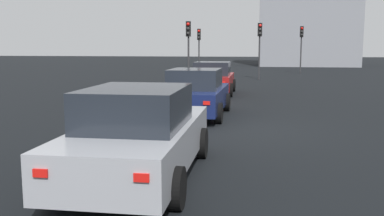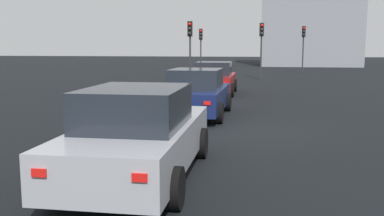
{
  "view_description": "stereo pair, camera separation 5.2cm",
  "coord_description": "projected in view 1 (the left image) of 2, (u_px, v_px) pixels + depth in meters",
  "views": [
    {
      "loc": [
        -12.44,
        -0.41,
        2.36
      ],
      "look_at": [
        -3.31,
        0.97,
        1.02
      ],
      "focal_mm": 40.55,
      "sensor_mm": 36.0,
      "label": 1
    },
    {
      "loc": [
        -12.44,
        -0.46,
        2.36
      ],
      "look_at": [
        -3.31,
        0.97,
        1.02
      ],
      "focal_mm": 40.55,
      "sensor_mm": 36.0,
      "label": 2
    }
  ],
  "objects": [
    {
      "name": "ground_plane",
      "position": [
        242.0,
        131.0,
        12.59
      ],
      "size": [
        160.0,
        160.0,
        0.2
      ],
      "primitive_type": "cube",
      "color": "black"
    },
    {
      "name": "car_navy_right_second",
      "position": [
        196.0,
        94.0,
        14.47
      ],
      "size": [
        4.25,
        2.11,
        1.59
      ],
      "rotation": [
        0.0,
        0.0,
        -0.02
      ],
      "color": "#141E4C",
      "rests_on": "ground_plane"
    },
    {
      "name": "building_facade_left",
      "position": [
        308.0,
        2.0,
        50.18
      ],
      "size": [
        8.15,
        10.95,
        14.76
      ],
      "primitive_type": "cube",
      "color": "gray",
      "rests_on": "ground_plane"
    },
    {
      "name": "traffic_light_far_left",
      "position": [
        260.0,
        39.0,
        29.6
      ],
      "size": [
        0.33,
        0.31,
        3.87
      ],
      "rotation": [
        0.0,
        0.0,
        3.29
      ],
      "color": "#2D2D30",
      "rests_on": "ground_plane"
    },
    {
      "name": "car_red_right_lead",
      "position": [
        213.0,
        79.0,
        21.16
      ],
      "size": [
        4.04,
        2.1,
        1.57
      ],
      "rotation": [
        0.0,
        0.0,
        0.0
      ],
      "color": "maroon",
      "rests_on": "ground_plane"
    },
    {
      "name": "car_silver_right_third",
      "position": [
        139.0,
        135.0,
        7.7
      ],
      "size": [
        4.8,
        2.08,
        1.64
      ],
      "rotation": [
        0.0,
        0.0,
        0.0
      ],
      "color": "#A8AAB2",
      "rests_on": "ground_plane"
    },
    {
      "name": "traffic_light_near_right",
      "position": [
        199.0,
        42.0,
        35.45
      ],
      "size": [
        0.32,
        0.29,
        3.7
      ],
      "rotation": [
        0.0,
        0.0,
        3.2
      ],
      "color": "#2D2D30",
      "rests_on": "ground_plane"
    },
    {
      "name": "traffic_light_far_right",
      "position": [
        301.0,
        40.0,
        36.13
      ],
      "size": [
        0.32,
        0.28,
        3.94
      ],
      "rotation": [
        0.0,
        0.0,
        3.15
      ],
      "color": "#2D2D30",
      "rests_on": "ground_plane"
    },
    {
      "name": "traffic_light_near_left",
      "position": [
        188.0,
        39.0,
        25.9
      ],
      "size": [
        0.32,
        0.28,
        3.78
      ],
      "rotation": [
        0.0,
        0.0,
        3.15
      ],
      "color": "#2D2D30",
      "rests_on": "ground_plane"
    }
  ]
}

